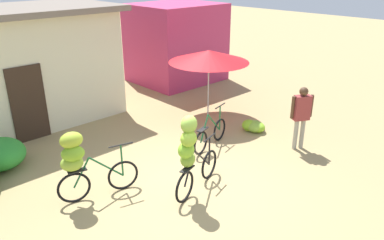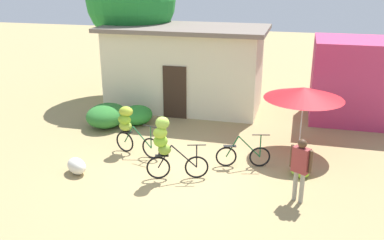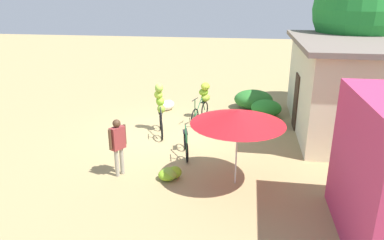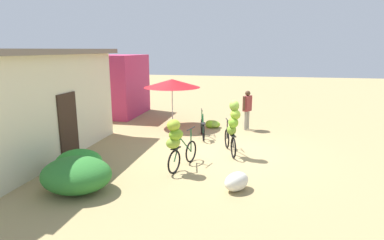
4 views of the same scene
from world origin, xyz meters
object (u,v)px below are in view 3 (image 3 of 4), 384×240
Objects in this scene: tree_behind_building at (361,10)px; person_vendor at (118,142)px; banana_pile_on_ground at (170,174)px; building_low at (338,85)px; bicycle_near_pile at (160,105)px; bicycle_leftmost at (204,97)px; produce_sack at (167,105)px; bicycle_center_loaded at (186,145)px; market_umbrella at (238,117)px.

tree_behind_building reaches higher than person_vendor.
building_low is at bearing 132.22° from banana_pile_on_ground.
bicycle_near_pile is at bearing -62.42° from tree_behind_building.
building_low is 4.97m from bicycle_leftmost.
person_vendor reaches higher than bicycle_leftmost.
banana_pile_on_ground is (7.31, -6.26, -3.99)m from tree_behind_building.
banana_pile_on_ground is 1.08× the size of produce_sack.
tree_behind_building is 9.19m from bicycle_center_loaded.
bicycle_near_pile is at bearing -146.11° from bicycle_center_loaded.
building_low is 3.97× the size of person_vendor.
produce_sack is (-1.29, -6.58, -1.44)m from building_low.
person_vendor is at bearing -5.25° from bicycle_near_pile.
bicycle_center_loaded is at bearing -134.03° from market_umbrella.
person_vendor is (5.07, -1.68, 0.10)m from bicycle_leftmost.
tree_behind_building is 8.85m from market_umbrella.
banana_pile_on_ground is at bearing -88.60° from market_umbrella.
tree_behind_building is at bearing 148.24° from market_umbrella.
bicycle_near_pile is (3.84, -7.36, -3.13)m from tree_behind_building.
bicycle_leftmost is at bearing 140.09° from bicycle_near_pile.
bicycle_center_loaded is (1.89, 1.27, -0.67)m from bicycle_near_pile.
bicycle_center_loaded is at bearing -46.76° from tree_behind_building.
building_low reaches higher than bicycle_center_loaded.
bicycle_leftmost is 2.01m from produce_sack.
tree_behind_building is 3.40× the size of bicycle_near_pile.
building_low is 2.70× the size of market_umbrella.
building_low is at bearing 143.78° from market_umbrella.
market_umbrella is 3.17× the size of banana_pile_on_ground.
produce_sack is (-2.51, -0.32, -0.79)m from bicycle_near_pile.
bicycle_center_loaded is 2.02× the size of banana_pile_on_ground.
bicycle_center_loaded reaches higher than produce_sack.
bicycle_near_pile reaches higher than person_vendor.
market_umbrella is 2.69m from bicycle_center_loaded.
person_vendor is at bearing -90.94° from banana_pile_on_ground.
bicycle_leftmost is at bearing 177.01° from banana_pile_on_ground.
tree_behind_building reaches higher than bicycle_leftmost.
building_low is at bearing 85.22° from bicycle_leftmost.
market_umbrella is (4.64, -3.40, 0.20)m from building_low.
person_vendor reaches higher than banana_pile_on_ground.
tree_behind_building is 7.99× the size of banana_pile_on_ground.
building_low is at bearing 78.93° from produce_sack.
person_vendor is (5.95, 0.00, 0.77)m from produce_sack.
market_umbrella reaches higher than bicycle_near_pile.
banana_pile_on_ground is at bearing -6.15° from bicycle_center_loaded.
produce_sack is at bearing -172.80° from bicycle_near_pile.
bicycle_leftmost is 5.34m from person_vendor.
tree_behind_building is at bearing 110.28° from bicycle_leftmost.
building_low is 8.54× the size of banana_pile_on_ground.
banana_pile_on_ground is (5.10, -0.27, -0.74)m from bicycle_leftmost.
produce_sack is (-5.93, -3.17, -1.64)m from market_umbrella.
bicycle_near_pile is 2.53× the size of produce_sack.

